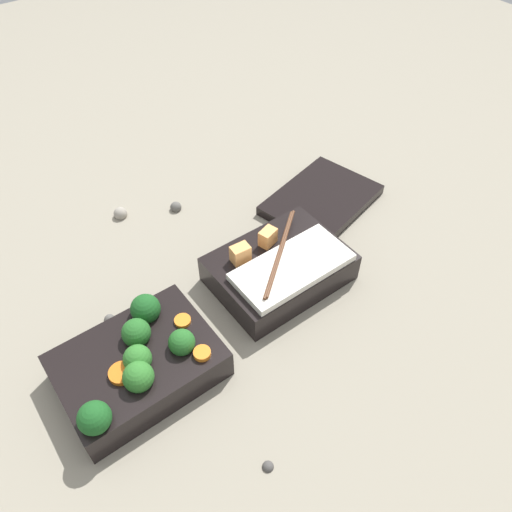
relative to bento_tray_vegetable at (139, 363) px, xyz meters
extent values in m
plane|color=gray|center=(0.14, 0.03, -0.03)|extent=(3.00, 3.00, 0.00)
cube|color=black|center=(0.00, 0.00, -0.01)|extent=(0.21, 0.16, 0.05)
sphere|color=#19511E|center=(-0.08, -0.06, 0.03)|extent=(0.04, 0.04, 0.04)
sphere|color=#2D7028|center=(0.00, -0.01, 0.03)|extent=(0.04, 0.04, 0.04)
sphere|color=#19511E|center=(0.05, 0.05, 0.03)|extent=(0.04, 0.04, 0.04)
sphere|color=#236023|center=(0.02, 0.03, 0.03)|extent=(0.04, 0.04, 0.04)
sphere|color=#2D7028|center=(-0.01, -0.04, 0.03)|extent=(0.04, 0.04, 0.04)
sphere|color=#236023|center=(0.06, -0.02, 0.03)|extent=(0.04, 0.04, 0.04)
cylinder|color=orange|center=(0.07, -0.05, 0.02)|extent=(0.03, 0.03, 0.01)
cylinder|color=orange|center=(0.08, 0.01, 0.02)|extent=(0.03, 0.03, 0.01)
cylinder|color=orange|center=(-0.03, -0.01, 0.02)|extent=(0.04, 0.04, 0.01)
cube|color=black|center=(0.27, 0.03, -0.01)|extent=(0.21, 0.16, 0.05)
cube|color=silver|center=(0.27, 0.00, 0.02)|extent=(0.19, 0.09, 0.01)
cube|color=#F4A356|center=(0.22, 0.06, 0.03)|extent=(0.03, 0.02, 0.03)
cube|color=#F4A356|center=(0.27, 0.06, 0.03)|extent=(0.03, 0.03, 0.03)
cylinder|color=#56331E|center=(0.27, 0.03, 0.03)|extent=(0.15, 0.13, 0.01)
cylinder|color=#56331E|center=(0.27, 0.03, 0.03)|extent=(0.15, 0.13, 0.01)
cube|color=black|center=(0.45, 0.13, -0.02)|extent=(0.24, 0.20, 0.02)
sphere|color=gray|center=(0.13, 0.33, -0.03)|extent=(0.03, 0.03, 0.03)
sphere|color=#595651|center=(0.22, 0.28, -0.03)|extent=(0.02, 0.02, 0.02)
sphere|color=#595651|center=(0.01, 0.12, -0.03)|extent=(0.02, 0.02, 0.02)
sphere|color=#474442|center=(0.07, -0.21, -0.03)|extent=(0.01, 0.01, 0.01)
camera|label=1|loc=(-0.09, -0.39, 0.60)|focal=35.00mm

